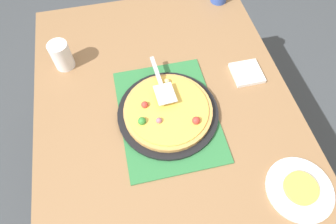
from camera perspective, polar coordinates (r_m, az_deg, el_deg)
name	(u,v)px	position (r m, az deg, el deg)	size (l,w,h in m)	color
ground_plane	(168,177)	(1.77, 0.00, -12.95)	(8.00, 8.00, 0.00)	#3D4247
dining_table	(168,128)	(1.18, 0.00, -3.24)	(1.40, 1.00, 0.75)	olive
placemat	(168,114)	(1.08, 0.00, -0.46)	(0.48, 0.36, 0.01)	#2D753D
pizza_pan	(168,113)	(1.07, 0.00, -0.19)	(0.38, 0.38, 0.01)	black
pizza	(168,110)	(1.05, -0.04, 0.37)	(0.33, 0.33, 0.05)	tan
plate_near_left	(299,189)	(1.06, 24.84, -13.85)	(0.22, 0.22, 0.01)	white
served_slice_left	(301,188)	(1.04, 25.11, -13.62)	(0.11, 0.11, 0.02)	#EAB747
cup_far	(61,55)	(1.26, -20.56, 10.57)	(0.08, 0.08, 0.12)	white
pizza_server	(161,84)	(1.08, -1.46, 5.67)	(0.23, 0.08, 0.01)	silver
napkin_stack	(247,73)	(1.23, 15.50, 7.56)	(0.12, 0.12, 0.02)	white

